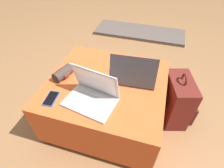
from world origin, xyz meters
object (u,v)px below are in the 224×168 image
cell_phone (51,98)px  laptop_near (92,95)px  backpack (178,101)px  wrist_brace (63,73)px  laptop_far (133,75)px

cell_phone → laptop_near: bearing=9.7°
backpack → wrist_brace: 0.99m
cell_phone → wrist_brace: (-0.03, 0.24, 0.04)m
cell_phone → wrist_brace: 0.24m
laptop_near → wrist_brace: bearing=162.2°
laptop_far → wrist_brace: size_ratio=1.97×
laptop_near → backpack: size_ratio=0.74×
laptop_near → cell_phone: bearing=-154.8°
laptop_far → wrist_brace: laptop_far is taller
laptop_near → laptop_far: (0.22, 0.28, -0.00)m
wrist_brace → backpack: bearing=13.3°
cell_phone → wrist_brace: size_ratio=0.80×
wrist_brace → laptop_far: bearing=12.6°
cell_phone → backpack: size_ratio=0.28×
laptop_far → backpack: bearing=-170.1°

